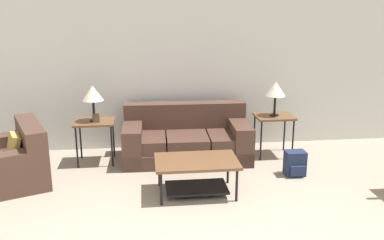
{
  "coord_description": "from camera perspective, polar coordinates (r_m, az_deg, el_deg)",
  "views": [
    {
      "loc": [
        -0.69,
        -2.54,
        2.37
      ],
      "look_at": [
        -0.05,
        3.04,
        0.8
      ],
      "focal_mm": 40.0,
      "sensor_mm": 36.0,
      "label": 1
    }
  ],
  "objects": [
    {
      "name": "side_table_right",
      "position": [
        6.78,
        10.88,
        0.04
      ],
      "size": [
        0.58,
        0.48,
        0.65
      ],
      "color": "brown",
      "rests_on": "ground_plane"
    },
    {
      "name": "picture_frame",
      "position": [
        6.41,
        -12.68,
        0.27
      ],
      "size": [
        0.1,
        0.04,
        0.13
      ],
      "color": "#4C3828",
      "rests_on": "side_table_left"
    },
    {
      "name": "coffee_table",
      "position": [
        5.4,
        0.6,
        -6.52
      ],
      "size": [
        1.04,
        0.67,
        0.45
      ],
      "color": "brown",
      "rests_on": "ground_plane"
    },
    {
      "name": "wall_back",
      "position": [
        6.99,
        -0.81,
        6.81
      ],
      "size": [
        9.19,
        0.06,
        2.6
      ],
      "color": "silver",
      "rests_on": "ground_plane"
    },
    {
      "name": "backpack",
      "position": [
        6.19,
        13.58,
        -5.66
      ],
      "size": [
        0.28,
        0.28,
        0.35
      ],
      "color": "#1E2847",
      "rests_on": "ground_plane"
    },
    {
      "name": "couch",
      "position": [
        6.61,
        -0.75,
        -2.69
      ],
      "size": [
        1.94,
        0.99,
        0.82
      ],
      "color": "#4C3328",
      "rests_on": "ground_plane"
    },
    {
      "name": "armchair",
      "position": [
        6.22,
        -23.17,
        -5.25
      ],
      "size": [
        1.31,
        1.39,
        0.8
      ],
      "color": "#4C3328",
      "rests_on": "ground_plane"
    },
    {
      "name": "table_lamp_left",
      "position": [
        6.4,
        -13.11,
        3.43
      ],
      "size": [
        0.31,
        0.31,
        0.53
      ],
      "color": "black",
      "rests_on": "side_table_left"
    },
    {
      "name": "side_table_left",
      "position": [
        6.52,
        -12.85,
        -0.7
      ],
      "size": [
        0.58,
        0.48,
        0.65
      ],
      "color": "brown",
      "rests_on": "ground_plane"
    },
    {
      "name": "table_lamp_right",
      "position": [
        6.67,
        11.09,
        4.02
      ],
      "size": [
        0.31,
        0.31,
        0.53
      ],
      "color": "black",
      "rests_on": "side_table_right"
    }
  ]
}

